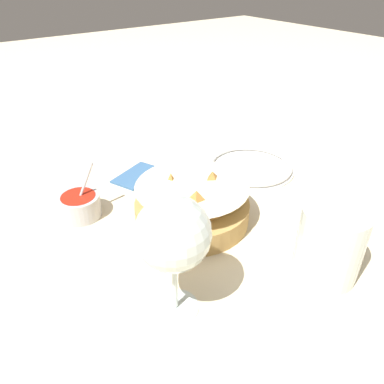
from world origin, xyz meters
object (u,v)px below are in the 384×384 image
Objects in this scene: beer_mug at (330,245)px; side_plate at (251,167)px; wine_glass at (173,236)px; sauce_cup at (80,205)px; food_basket at (193,204)px.

side_plate is (0.14, 0.30, -0.05)m from beer_mug.
beer_mug is at bearing -19.87° from wine_glass.
wine_glass is at bearing -148.19° from side_plate.
beer_mug is at bearing -56.62° from sauce_cup.
beer_mug is (0.24, -0.36, 0.03)m from sauce_cup.
beer_mug reaches higher than side_plate.
side_plate is at bearing -9.00° from sauce_cup.
sauce_cup is 0.52× the size of side_plate.
side_plate is at bearing 31.81° from wine_glass.
wine_glass reaches higher than food_basket.
food_basket is at bearing 46.55° from wine_glass.
side_plate is (0.22, 0.08, -0.03)m from food_basket.
beer_mug is 0.34m from side_plate.
wine_glass reaches higher than sauce_cup.
sauce_cup is (-0.16, 0.14, -0.01)m from food_basket.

